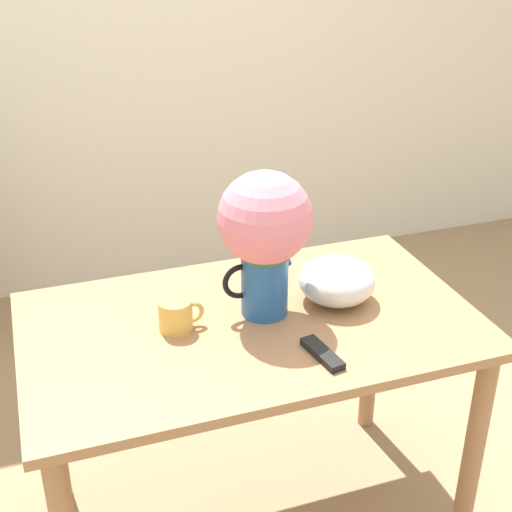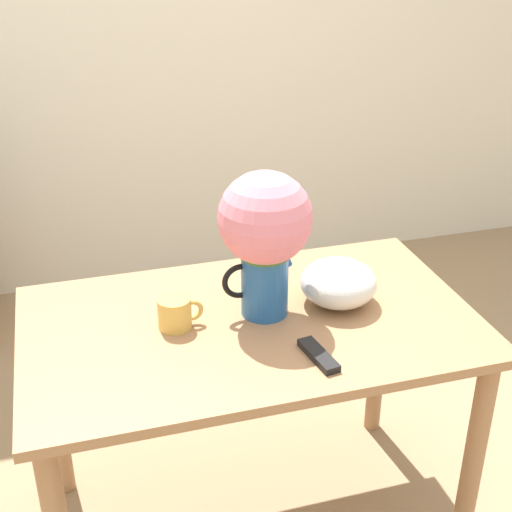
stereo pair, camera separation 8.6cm
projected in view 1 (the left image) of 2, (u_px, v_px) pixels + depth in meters
wall_back at (131, 30)px, 3.36m from camera, size 8.00×0.05×2.60m
table at (251, 355)px, 2.08m from camera, size 1.29×0.76×0.79m
flower_vase at (265, 231)px, 1.95m from camera, size 0.26×0.26×0.43m
coffee_mug at (177, 315)px, 1.97m from camera, size 0.13×0.09×0.09m
white_bowl at (337, 281)px, 2.10m from camera, size 0.23×0.23×0.13m
remote_control at (322, 353)px, 1.86m from camera, size 0.07×0.16×0.02m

